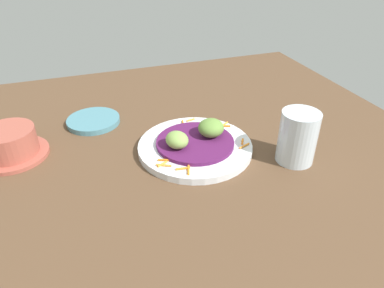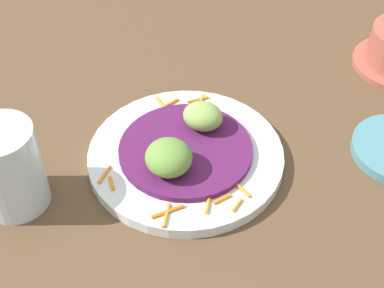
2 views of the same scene
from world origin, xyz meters
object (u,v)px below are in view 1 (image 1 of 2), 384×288
guac_scoop_left (178,140)px  guac_scoop_center (211,128)px  side_plate_small (93,121)px  water_glass (298,137)px  terracotta_bowl (10,144)px  main_plate (195,147)px

guac_scoop_left → guac_scoop_center: guac_scoop_center is taller
guac_scoop_left → side_plate_small: size_ratio=0.40×
side_plate_small → water_glass: size_ratio=1.17×
guac_scoop_center → water_glass: 17.23cm
guac_scoop_center → terracotta_bowl: size_ratio=0.39×
side_plate_small → water_glass: water_glass is taller
main_plate → guac_scoop_center: guac_scoop_center is taller
side_plate_small → guac_scoop_left: bearing=-53.2°
guac_scoop_center → water_glass: size_ratio=0.53×
guac_scoop_center → water_glass: water_glass is taller
side_plate_small → terracotta_bowl: (-16.69, -8.62, 2.13)cm
water_glass → main_plate: bearing=150.6°
main_plate → side_plate_small: 26.32cm
side_plate_small → terracotta_bowl: bearing=-152.7°
main_plate → water_glass: (17.27, -9.73, 4.47)cm
guac_scoop_left → terracotta_bowl: size_ratio=0.35×
main_plate → guac_scoop_left: bearing=-165.7°
terracotta_bowl → main_plate: bearing=-15.9°
main_plate → guac_scoop_center: 5.15cm
terracotta_bowl → side_plate_small: bearing=27.3°
guac_scoop_left → water_glass: bearing=-22.6°
water_glass → side_plate_small: bearing=141.6°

